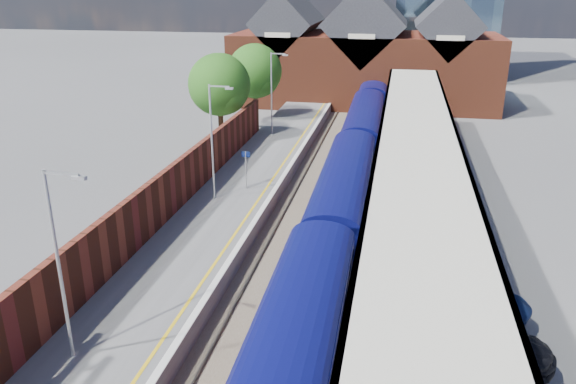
# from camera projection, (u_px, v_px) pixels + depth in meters

# --- Properties ---
(ground) EXTENTS (240.00, 240.00, 0.00)m
(ground) POSITION_uv_depth(u_px,v_px,m) (334.00, 178.00, 41.22)
(ground) COLOR #5B5B5E
(ground) RESTS_ON ground
(ballast_bed) EXTENTS (6.00, 76.00, 0.06)m
(ballast_bed) POSITION_uv_depth(u_px,v_px,m) (313.00, 234.00, 32.03)
(ballast_bed) COLOR #473D33
(ballast_bed) RESTS_ON ground
(rails) EXTENTS (4.51, 76.00, 0.14)m
(rails) POSITION_uv_depth(u_px,v_px,m) (313.00, 232.00, 32.00)
(rails) COLOR slate
(rails) RESTS_ON ground
(left_platform) EXTENTS (5.00, 76.00, 1.00)m
(left_platform) POSITION_uv_depth(u_px,v_px,m) (221.00, 219.00, 32.87)
(left_platform) COLOR #565659
(left_platform) RESTS_ON ground
(right_platform) EXTENTS (6.00, 76.00, 1.00)m
(right_platform) POSITION_uv_depth(u_px,v_px,m) (421.00, 235.00, 30.76)
(right_platform) COLOR #565659
(right_platform) RESTS_ON ground
(coping_left) EXTENTS (0.30, 76.00, 0.05)m
(coping_left) POSITION_uv_depth(u_px,v_px,m) (259.00, 214.00, 32.25)
(coping_left) COLOR silver
(coping_left) RESTS_ON left_platform
(coping_right) EXTENTS (0.30, 76.00, 0.05)m
(coping_right) POSITION_uv_depth(u_px,v_px,m) (370.00, 222.00, 31.10)
(coping_right) COLOR silver
(coping_right) RESTS_ON right_platform
(yellow_line) EXTENTS (0.14, 76.00, 0.01)m
(yellow_line) POSITION_uv_depth(u_px,v_px,m) (249.00, 213.00, 32.37)
(yellow_line) COLOR yellow
(yellow_line) RESTS_ON left_platform
(train) EXTENTS (3.03, 65.94, 3.45)m
(train) POSITION_uv_depth(u_px,v_px,m) (356.00, 150.00, 40.62)
(train) COLOR #0B0D4F
(train) RESTS_ON ground
(canopy) EXTENTS (4.50, 52.00, 4.48)m
(canopy) POSITION_uv_depth(u_px,v_px,m) (418.00, 141.00, 30.98)
(canopy) COLOR navy
(canopy) RESTS_ON right_platform
(lamp_post_b) EXTENTS (1.48, 0.18, 7.00)m
(lamp_post_b) POSITION_uv_depth(u_px,v_px,m) (61.00, 256.00, 18.59)
(lamp_post_b) COLOR #A5A8AA
(lamp_post_b) RESTS_ON left_platform
(lamp_post_c) EXTENTS (1.48, 0.18, 7.00)m
(lamp_post_c) POSITION_uv_depth(u_px,v_px,m) (214.00, 135.00, 33.29)
(lamp_post_c) COLOR #A5A8AA
(lamp_post_c) RESTS_ON left_platform
(lamp_post_d) EXTENTS (1.48, 0.18, 7.00)m
(lamp_post_d) POSITION_uv_depth(u_px,v_px,m) (273.00, 88.00, 47.98)
(lamp_post_d) COLOR #A5A8AA
(lamp_post_d) RESTS_ON left_platform
(platform_sign) EXTENTS (0.55, 0.08, 2.50)m
(platform_sign) POSITION_uv_depth(u_px,v_px,m) (246.00, 163.00, 35.68)
(platform_sign) COLOR #A5A8AA
(platform_sign) RESTS_ON left_platform
(brick_wall) EXTENTS (0.35, 50.00, 3.86)m
(brick_wall) POSITION_uv_depth(u_px,v_px,m) (125.00, 229.00, 26.73)
(brick_wall) COLOR maroon
(brick_wall) RESTS_ON left_platform
(station_building) EXTENTS (30.00, 12.12, 13.78)m
(station_building) POSITION_uv_depth(u_px,v_px,m) (364.00, 56.00, 65.02)
(station_building) COLOR maroon
(station_building) RESTS_ON ground
(tree_near) EXTENTS (5.20, 5.20, 8.10)m
(tree_near) POSITION_uv_depth(u_px,v_px,m) (221.00, 87.00, 46.66)
(tree_near) COLOR #382314
(tree_near) RESTS_ON ground
(tree_far) EXTENTS (5.20, 5.20, 8.10)m
(tree_far) POSITION_uv_depth(u_px,v_px,m) (256.00, 73.00, 53.83)
(tree_far) COLOR #382314
(tree_far) RESTS_ON ground
(parked_car_dark) EXTENTS (4.89, 2.89, 1.33)m
(parked_car_dark) POSITION_uv_depth(u_px,v_px,m) (487.00, 340.00, 19.76)
(parked_car_dark) COLOR black
(parked_car_dark) RESTS_ON right_platform
(parked_car_blue) EXTENTS (4.33, 3.21, 1.09)m
(parked_car_blue) POSITION_uv_depth(u_px,v_px,m) (481.00, 298.00, 22.64)
(parked_car_blue) COLOR navy
(parked_car_blue) RESTS_ON right_platform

